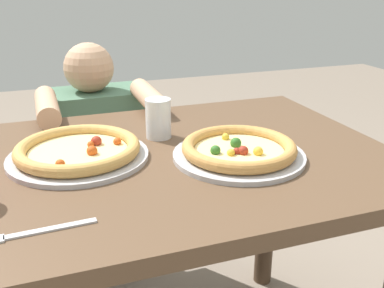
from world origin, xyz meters
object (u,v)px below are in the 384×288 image
diner_seated (98,173)px  water_cup_clear (158,118)px  pizza_far (78,151)px  pizza_near (239,150)px  fork (33,233)px

diner_seated → water_cup_clear: bearing=-77.3°
pizza_far → diner_seated: (0.11, 0.60, -0.34)m
water_cup_clear → diner_seated: bearing=102.7°
pizza_near → water_cup_clear: 0.26m
pizza_near → fork: size_ratio=1.61×
pizza_near → fork: pizza_near is taller
water_cup_clear → diner_seated: size_ratio=0.12×
diner_seated → pizza_far: bearing=-100.5°
fork → diner_seated: size_ratio=0.21×
pizza_near → diner_seated: size_ratio=0.35×
diner_seated → pizza_near: bearing=-70.1°
fork → diner_seated: bearing=76.2°
water_cup_clear → diner_seated: 0.65m
water_cup_clear → diner_seated: diner_seated is taller
fork → diner_seated: 1.00m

